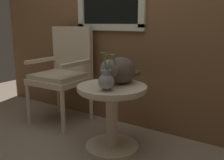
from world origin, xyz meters
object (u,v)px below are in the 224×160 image
Objects in this scene: wicker_side_table at (112,106)px; cat at (120,70)px; pewter_vase_with_ivy at (106,79)px; wicker_chair at (64,70)px.

cat reaches higher than wicker_side_table.
pewter_vase_with_ivy is (0.06, -0.17, 0.28)m from wicker_side_table.
wicker_chair is at bearing 167.34° from cat.
cat is at bearing -12.66° from wicker_chair.
pewter_vase_with_ivy is at bearing -81.71° from cat.
pewter_vase_with_ivy is at bearing -70.70° from wicker_side_table.
wicker_side_table is 1.96× the size of pewter_vase_with_ivy.
pewter_vase_with_ivy is (0.90, -0.45, 0.08)m from wicker_chair.
wicker_side_table is at bearing 109.30° from pewter_vase_with_ivy.
wicker_side_table is 0.91m from wicker_chair.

